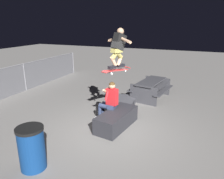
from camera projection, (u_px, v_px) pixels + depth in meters
The scene contains 8 objects.
ground_plane at pixel (111, 130), 6.18m from camera, with size 40.00×40.00×0.00m, color slate.
ledge_box_main at pixel (117, 119), 6.33m from camera, with size 1.57×0.65×0.48m, color #28282D.
person_sitting_on_ledge at pixel (109, 100), 6.53m from camera, with size 0.60×0.78×1.31m.
skateboard at pixel (117, 70), 6.22m from camera, with size 1.01×0.59×0.13m.
skater_airborne at pixel (118, 46), 6.05m from camera, with size 0.63×0.84×1.12m.
kicker_ramp at pixel (122, 103), 8.12m from camera, with size 1.34×1.22×0.32m.
picnic_table_back at pixel (151, 87), 8.69m from camera, with size 1.88×1.58×0.75m.
trash_bin at pixel (32, 148), 4.46m from camera, with size 0.57×0.57×0.96m.
Camera 1 is at (-5.09, -2.18, 3.00)m, focal length 34.06 mm.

